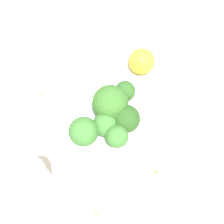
% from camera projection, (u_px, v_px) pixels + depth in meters
% --- Properties ---
extents(ground_plane, '(3.00, 3.00, 0.00)m').
position_uv_depth(ground_plane, '(112.00, 128.00, 0.54)').
color(ground_plane, beige).
extents(bowl, '(0.16, 0.16, 0.03)m').
position_uv_depth(bowl, '(112.00, 125.00, 0.52)').
color(bowl, white).
rests_on(bowl, ground_plane).
extents(broccoli_floret_0, '(0.04, 0.04, 0.06)m').
position_uv_depth(broccoli_floret_0, '(125.00, 121.00, 0.47)').
color(broccoli_floret_0, '#8EB770').
rests_on(broccoli_floret_0, bowl).
extents(broccoli_floret_1, '(0.06, 0.06, 0.07)m').
position_uv_depth(broccoli_floret_1, '(110.00, 104.00, 0.48)').
color(broccoli_floret_1, '#84AD66').
rests_on(broccoli_floret_1, bowl).
extents(broccoli_floret_2, '(0.04, 0.04, 0.05)m').
position_uv_depth(broccoli_floret_2, '(105.00, 124.00, 0.47)').
color(broccoli_floret_2, '#7A9E5B').
rests_on(broccoli_floret_2, bowl).
extents(broccoli_floret_3, '(0.05, 0.05, 0.06)m').
position_uv_depth(broccoli_floret_3, '(84.00, 132.00, 0.46)').
color(broccoli_floret_3, '#8EB770').
rests_on(broccoli_floret_3, bowl).
extents(broccoli_floret_4, '(0.03, 0.03, 0.04)m').
position_uv_depth(broccoli_floret_4, '(126.00, 92.00, 0.50)').
color(broccoli_floret_4, '#7A9E5B').
rests_on(broccoli_floret_4, bowl).
extents(broccoli_floret_5, '(0.03, 0.03, 0.05)m').
position_uv_depth(broccoli_floret_5, '(117.00, 137.00, 0.46)').
color(broccoli_floret_5, '#84AD66').
rests_on(broccoli_floret_5, bowl).
extents(pepper_shaker, '(0.04, 0.04, 0.08)m').
position_uv_depth(pepper_shaker, '(37.00, 177.00, 0.46)').
color(pepper_shaker, silver).
rests_on(pepper_shaker, ground_plane).
extents(lemon_wedge, '(0.05, 0.05, 0.05)m').
position_uv_depth(lemon_wedge, '(142.00, 61.00, 0.57)').
color(lemon_wedge, yellow).
rests_on(lemon_wedge, ground_plane).
extents(almond_crumb_0, '(0.01, 0.01, 0.01)m').
position_uv_depth(almond_crumb_0, '(39.00, 94.00, 0.56)').
color(almond_crumb_0, tan).
rests_on(almond_crumb_0, ground_plane).
extents(almond_crumb_1, '(0.01, 0.01, 0.01)m').
position_uv_depth(almond_crumb_1, '(156.00, 172.00, 0.50)').
color(almond_crumb_1, olive).
rests_on(almond_crumb_1, ground_plane).
extents(almond_crumb_2, '(0.01, 0.01, 0.01)m').
position_uv_depth(almond_crumb_2, '(65.00, 159.00, 0.51)').
color(almond_crumb_2, tan).
rests_on(almond_crumb_2, ground_plane).
extents(almond_crumb_3, '(0.01, 0.01, 0.01)m').
position_uv_depth(almond_crumb_3, '(96.00, 213.00, 0.47)').
color(almond_crumb_3, tan).
rests_on(almond_crumb_3, ground_plane).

